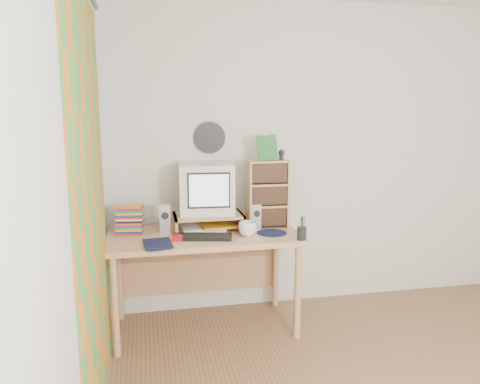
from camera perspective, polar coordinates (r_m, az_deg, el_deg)
name	(u,v)px	position (r m, az deg, el deg)	size (l,w,h in m)	color
back_wall	(319,158)	(3.99, 9.65, 4.17)	(3.50, 3.50, 0.00)	silver
left_wall	(68,213)	(2.02, -20.25, -2.45)	(3.50, 3.50, 0.00)	silver
curtain	(92,211)	(2.50, -17.59, -2.24)	(2.20, 2.20, 0.00)	#C86F1C
wall_disc	(210,138)	(3.72, -3.73, 6.63)	(0.25, 0.25, 0.02)	black
desk	(203,248)	(3.58, -4.54, -6.84)	(1.40, 0.70, 0.75)	tan
monitor_riser	(208,217)	(3.56, -3.87, -3.11)	(0.52, 0.30, 0.12)	tan
crt_monitor	(206,188)	(3.56, -4.14, 0.44)	(0.40, 0.40, 0.38)	silver
speaker_left	(165,219)	(3.50, -9.15, -3.22)	(0.08, 0.08, 0.22)	#A9AAAE
speaker_right	(256,216)	(3.58, 1.91, -2.98)	(0.07, 0.07, 0.19)	#A9AAAE
keyboard	(203,237)	(3.34, -4.58, -5.46)	(0.41, 0.14, 0.03)	black
dvd_stack	(129,215)	(3.53, -13.34, -2.77)	(0.19, 0.14, 0.27)	brown
cd_rack	(267,194)	(3.62, 3.36, -0.20)	(0.31, 0.17, 0.52)	tan
mug	(248,229)	(3.39, 0.94, -4.52)	(0.13, 0.13, 0.10)	white
diary	(144,243)	(3.21, -11.64, -6.17)	(0.22, 0.17, 0.04)	#0E1035
mousepad	(272,233)	(3.48, 3.89, -4.99)	(0.22, 0.22, 0.00)	#101238
pen_cup	(302,231)	(3.32, 7.54, -4.70)	(0.07, 0.07, 0.13)	black
papers	(209,227)	(3.57, -3.79, -4.25)	(0.32, 0.23, 0.04)	white
red_box	(177,238)	(3.31, -7.67, -5.59)	(0.07, 0.05, 0.04)	#B21318
game_box	(267,148)	(3.55, 3.33, 5.39)	(0.15, 0.03, 0.19)	#1B6024
webcam	(281,155)	(3.60, 5.07, 4.55)	(0.05, 0.05, 0.08)	black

